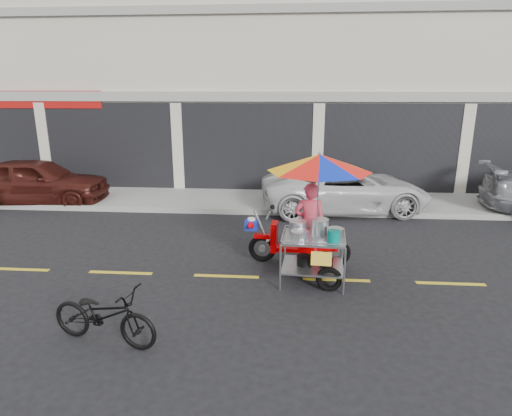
# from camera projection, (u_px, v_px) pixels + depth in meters

# --- Properties ---
(ground) EXTENTS (90.00, 90.00, 0.00)m
(ground) POSITION_uv_depth(u_px,v_px,m) (336.00, 280.00, 7.70)
(ground) COLOR black
(sidewalk) EXTENTS (45.00, 3.00, 0.15)m
(sidewalk) POSITION_uv_depth(u_px,v_px,m) (318.00, 200.00, 12.96)
(sidewalk) COLOR gray
(sidewalk) RESTS_ON ground
(shophouse_block) EXTENTS (36.00, 8.11, 10.40)m
(shophouse_block) POSITION_uv_depth(u_px,v_px,m) (387.00, 65.00, 16.52)
(shophouse_block) COLOR beige
(shophouse_block) RESTS_ON ground
(centerline) EXTENTS (42.00, 0.10, 0.01)m
(centerline) POSITION_uv_depth(u_px,v_px,m) (336.00, 280.00, 7.70)
(centerline) COLOR gold
(centerline) RESTS_ON ground
(maroon_sedan) EXTENTS (4.18, 1.95, 1.39)m
(maroon_sedan) POSITION_uv_depth(u_px,v_px,m) (37.00, 181.00, 12.65)
(maroon_sedan) COLOR #3C140F
(maroon_sedan) RESTS_ON ground
(white_pickup) EXTENTS (4.89, 2.75, 1.29)m
(white_pickup) POSITION_uv_depth(u_px,v_px,m) (345.00, 188.00, 11.93)
(white_pickup) COLOR silver
(white_pickup) RESTS_ON ground
(near_bicycle) EXTENTS (1.65, 0.89, 0.83)m
(near_bicycle) POSITION_uv_depth(u_px,v_px,m) (104.00, 315.00, 5.70)
(near_bicycle) COLOR black
(near_bicycle) RESTS_ON ground
(food_vendor_rig) EXTENTS (2.31, 1.97, 2.33)m
(food_vendor_rig) POSITION_uv_depth(u_px,v_px,m) (314.00, 198.00, 7.58)
(food_vendor_rig) COLOR black
(food_vendor_rig) RESTS_ON ground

